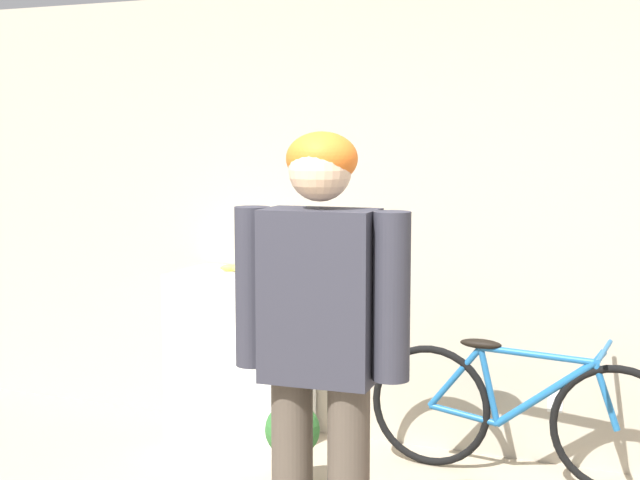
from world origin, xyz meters
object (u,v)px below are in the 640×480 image
Objects in this scene: banana at (242,269)px; person at (320,330)px; bicycle at (519,412)px; potted_plant at (292,441)px.

person is at bearing -53.80° from banana.
potted_plant is (-1.02, -0.59, -0.10)m from bicycle.
potted_plant is at bearing -147.17° from bicycle.
bicycle is at bearing -0.76° from banana.
bicycle is 3.54× the size of potted_plant.
bicycle reaches higher than potted_plant.
person is 6.06× the size of banana.
person reaches higher than potted_plant.
potted_plant is (0.59, -0.61, -0.75)m from banana.
bicycle is 5.49× the size of banana.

